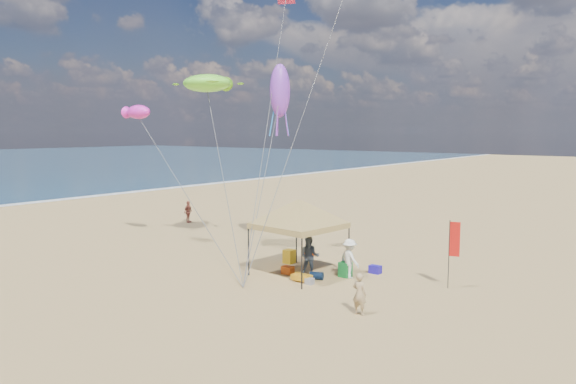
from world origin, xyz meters
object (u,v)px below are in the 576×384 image
object	(u,v)px
canopy_tent	(299,202)
person_near_c	(350,259)
person_near_b	(310,256)
cooler_red	(288,270)
chair_yellow	(289,256)
beach_cart	(302,277)
person_near_a	(359,294)
person_far_a	(188,212)
chair_green	(345,269)
cooler_blue	(375,269)
feather_flag	(453,243)

from	to	relation	value
canopy_tent	person_near_c	world-z (taller)	canopy_tent
person_near_b	person_near_c	distance (m)	1.85
cooler_red	chair_yellow	world-z (taller)	chair_yellow
cooler_red	beach_cart	world-z (taller)	cooler_red
chair_yellow	person_near_a	distance (m)	8.27
person_near_b	person_far_a	bearing A→B (deg)	128.48
chair_green	person_near_a	world-z (taller)	person_near_a
chair_green	chair_yellow	distance (m)	3.69
person_near_c	beach_cart	bearing A→B (deg)	72.87
chair_yellow	person_far_a	size ratio (longest dim) A/B	0.43
canopy_tent	chair_green	bearing A→B (deg)	28.39
cooler_blue	person_near_c	size ratio (longest dim) A/B	0.30
person_near_b	person_far_a	world-z (taller)	person_near_b
canopy_tent	feather_flag	xyz separation A→B (m)	(6.56, 2.22, -1.47)
chair_yellow	person_near_b	distance (m)	2.77
cooler_blue	person_near_a	size ratio (longest dim) A/B	0.34
person_near_a	person_near_b	xyz separation A→B (m)	(-4.56, 3.19, 0.15)
feather_flag	chair_yellow	xyz separation A→B (m)	(-8.30, -0.73, -1.64)
canopy_tent	chair_yellow	size ratio (longest dim) A/B	9.60
beach_cart	person_near_a	bearing A→B (deg)	-27.40
beach_cart	person_far_a	size ratio (longest dim) A/B	0.56
feather_flag	person_near_c	bearing A→B (deg)	-164.41
cooler_red	beach_cart	size ratio (longest dim) A/B	0.60
cooler_blue	chair_green	distance (m)	1.62
chair_green	person_near_c	xyz separation A→B (m)	(0.25, -0.04, 0.56)
beach_cart	cooler_blue	bearing A→B (deg)	60.05
cooler_blue	canopy_tent	bearing A→B (deg)	-138.12
cooler_red	canopy_tent	bearing A→B (deg)	26.98
cooler_red	cooler_blue	xyz separation A→B (m)	(3.20, 2.68, 0.00)
beach_cart	feather_flag	bearing A→B (deg)	28.29
feather_flag	cooler_blue	size ratio (longest dim) A/B	5.51
cooler_blue	cooler_red	bearing A→B (deg)	-140.01
chair_green	cooler_blue	bearing A→B (deg)	60.38
canopy_tent	cooler_blue	xyz separation A→B (m)	(2.72, 2.44, -3.27)
cooler_red	chair_green	xyz separation A→B (m)	(2.40, 1.28, 0.16)
cooler_red	person_far_a	bearing A→B (deg)	154.95
canopy_tent	person_near_c	distance (m)	3.50
canopy_tent	beach_cart	distance (m)	3.47
chair_green	feather_flag	bearing A→B (deg)	14.32
cooler_red	person_far_a	size ratio (longest dim) A/B	0.33
chair_green	person_near_b	world-z (taller)	person_near_b
chair_yellow	person_near_a	world-z (taller)	person_near_a
cooler_blue	person_near_b	bearing A→B (deg)	-132.46
chair_yellow	feather_flag	bearing A→B (deg)	5.00
person_far_a	cooler_red	bearing A→B (deg)	-131.64
person_near_b	cooler_blue	bearing A→B (deg)	18.59
canopy_tent	person_near_a	distance (m)	6.56
cooler_red	cooler_blue	distance (m)	4.17
feather_flag	person_near_c	distance (m)	4.68
feather_flag	cooler_red	size ratio (longest dim) A/B	5.51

